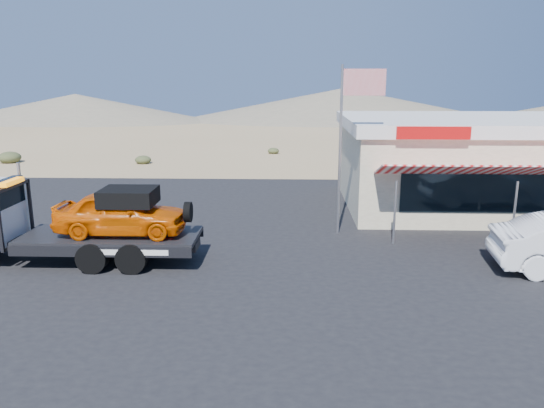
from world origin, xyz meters
name	(u,v)px	position (x,y,z in m)	size (l,w,h in m)	color
ground	(187,277)	(0.00, 0.00, 0.00)	(120.00, 120.00, 0.00)	#9C8359
asphalt_lot	(262,245)	(2.00, 3.00, 0.01)	(32.00, 24.00, 0.02)	black
tow_truck	(64,219)	(-3.96, 1.17, 1.38)	(7.67, 2.27, 2.56)	black
jerky_store	(463,162)	(10.50, 8.97, 1.99)	(10.40, 9.97, 3.90)	#C2B592
flagpole	(347,131)	(4.93, 4.50, 3.76)	(1.55, 0.10, 6.00)	#99999E
distant_hills	(192,107)	(-9.77, 55.14, 1.89)	(126.00, 48.00, 4.20)	#726B59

